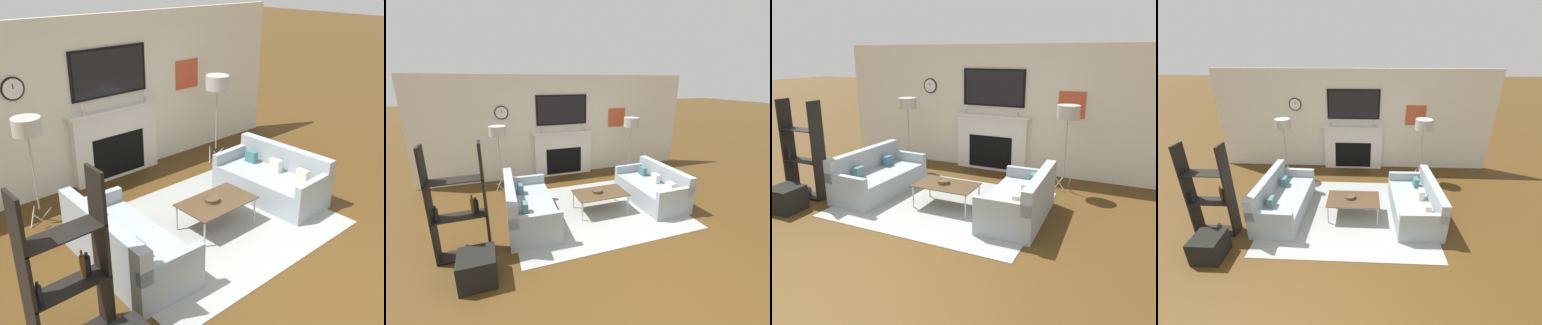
% 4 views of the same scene
% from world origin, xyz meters
% --- Properties ---
extents(ground_plane, '(60.00, 60.00, 0.00)m').
position_xyz_m(ground_plane, '(0.00, 0.00, 0.00)').
color(ground_plane, '#483012').
extents(fireplace_wall, '(7.48, 0.28, 2.70)m').
position_xyz_m(fireplace_wall, '(0.00, 4.79, 1.23)').
color(fireplace_wall, silver).
rests_on(fireplace_wall, ground_plane).
extents(area_rug, '(3.34, 2.67, 0.01)m').
position_xyz_m(area_rug, '(0.00, 2.42, 0.01)').
color(area_rug, gray).
rests_on(area_rug, ground_plane).
extents(couch_left, '(0.91, 1.85, 0.80)m').
position_xyz_m(couch_left, '(-1.37, 2.43, 0.28)').
color(couch_left, '#929CA2').
rests_on(couch_left, ground_plane).
extents(couch_right, '(0.88, 1.70, 0.77)m').
position_xyz_m(couch_right, '(1.37, 2.43, 0.28)').
color(couch_right, '#929CA2').
rests_on(couch_right, ground_plane).
extents(coffee_table, '(1.05, 0.63, 0.40)m').
position_xyz_m(coffee_table, '(0.09, 2.36, 0.38)').
color(coffee_table, '#4C3823').
rests_on(coffee_table, ground_plane).
extents(decorative_bowl, '(0.21, 0.21, 0.06)m').
position_xyz_m(decorative_bowl, '(0.03, 2.39, 0.43)').
color(decorative_bowl, '#4D3A23').
rests_on(decorative_bowl, coffee_table).
extents(floor_lamp_left, '(0.38, 0.38, 1.59)m').
position_xyz_m(floor_lamp_left, '(-1.72, 4.03, 1.44)').
color(floor_lamp_left, '#9E998E').
rests_on(floor_lamp_left, ground_plane).
extents(floor_lamp_right, '(0.41, 0.41, 1.62)m').
position_xyz_m(floor_lamp_right, '(1.72, 4.03, 1.47)').
color(floor_lamp_right, '#9E998E').
rests_on(floor_lamp_right, ground_plane).
extents(shelf_unit, '(0.77, 0.28, 1.75)m').
position_xyz_m(shelf_unit, '(-2.42, 1.73, 0.81)').
color(shelf_unit, black).
rests_on(shelf_unit, ground_plane).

